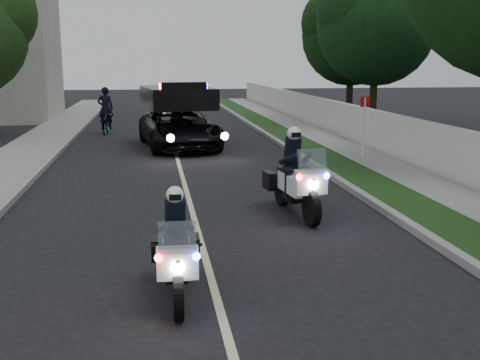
% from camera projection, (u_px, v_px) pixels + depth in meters
% --- Properties ---
extents(ground, '(120.00, 120.00, 0.00)m').
position_uv_depth(ground, '(214.00, 287.00, 8.51)').
color(ground, black).
rests_on(ground, ground).
extents(curb_right, '(0.20, 60.00, 0.15)m').
position_uv_depth(curb_right, '(308.00, 161.00, 18.78)').
color(curb_right, gray).
rests_on(curb_right, ground).
extents(grass_verge, '(1.20, 60.00, 0.16)m').
position_uv_depth(grass_verge, '(329.00, 160.00, 18.89)').
color(grass_verge, '#193814').
rests_on(grass_verge, ground).
extents(sidewalk_right, '(1.40, 60.00, 0.16)m').
position_uv_depth(sidewalk_right, '(367.00, 159.00, 19.08)').
color(sidewalk_right, gray).
rests_on(sidewalk_right, ground).
extents(property_wall, '(0.22, 60.00, 1.50)m').
position_uv_depth(property_wall, '(398.00, 138.00, 19.09)').
color(property_wall, beige).
rests_on(property_wall, ground).
extents(curb_left, '(0.20, 60.00, 0.15)m').
position_uv_depth(curb_left, '(42.00, 168.00, 17.58)').
color(curb_left, gray).
rests_on(curb_left, ground).
extents(sidewalk_left, '(2.00, 60.00, 0.16)m').
position_uv_depth(sidewalk_left, '(4.00, 169.00, 17.42)').
color(sidewalk_left, gray).
rests_on(sidewalk_left, ground).
extents(lane_marking, '(0.12, 50.00, 0.01)m').
position_uv_depth(lane_marking, '(180.00, 166.00, 18.20)').
color(lane_marking, '#BFB78C').
rests_on(lane_marking, ground).
extents(police_moto_left, '(0.67, 1.83, 1.55)m').
position_uv_depth(police_moto_left, '(177.00, 295.00, 8.22)').
color(police_moto_left, white).
rests_on(police_moto_left, ground).
extents(police_moto_right, '(1.00, 2.27, 1.87)m').
position_uv_depth(police_moto_right, '(295.00, 214.00, 12.54)').
color(police_moto_right, silver).
rests_on(police_moto_right, ground).
extents(police_suv, '(3.20, 5.73, 2.65)m').
position_uv_depth(police_suv, '(180.00, 148.00, 22.14)').
color(police_suv, black).
rests_on(police_suv, ground).
extents(bicycle, '(0.69, 1.80, 0.93)m').
position_uv_depth(bicycle, '(107.00, 134.00, 26.31)').
color(bicycle, black).
rests_on(bicycle, ground).
extents(cyclist, '(0.70, 0.49, 1.88)m').
position_uv_depth(cyclist, '(107.00, 134.00, 26.31)').
color(cyclist, black).
rests_on(cyclist, ground).
extents(sign_post, '(0.39, 0.39, 2.16)m').
position_uv_depth(sign_post, '(363.00, 161.00, 19.25)').
color(sign_post, '#A30E0B').
rests_on(sign_post, ground).
extents(tree_right_d, '(5.80, 5.80, 9.36)m').
position_uv_depth(tree_right_d, '(372.00, 128.00, 28.70)').
color(tree_right_d, '#123613').
rests_on(tree_right_d, ground).
extents(tree_right_e, '(5.48, 5.48, 8.75)m').
position_uv_depth(tree_right_e, '(348.00, 121.00, 31.88)').
color(tree_right_e, black).
rests_on(tree_right_e, ground).
extents(tree_left_far, '(7.95, 7.95, 10.35)m').
position_uv_depth(tree_left_far, '(1.00, 116.00, 34.82)').
color(tree_left_far, black).
rests_on(tree_left_far, ground).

